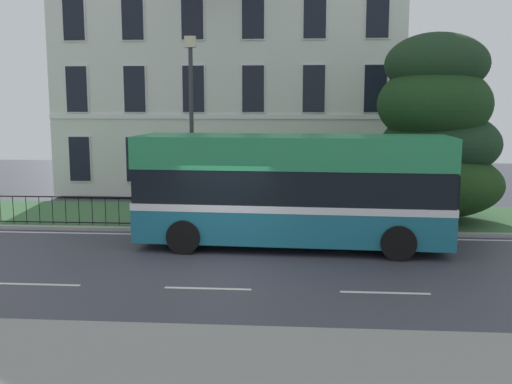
{
  "coord_description": "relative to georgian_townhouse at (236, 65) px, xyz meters",
  "views": [
    {
      "loc": [
        2.11,
        -14.69,
        4.18
      ],
      "look_at": [
        0.59,
        4.81,
        1.25
      ],
      "focal_mm": 41.47,
      "sensor_mm": 36.0,
      "label": 1
    }
  ],
  "objects": [
    {
      "name": "single_decker_bus",
      "position": [
        3.08,
        -13.05,
        -4.39
      ],
      "size": [
        9.1,
        3.04,
        3.27
      ],
      "rotation": [
        0.0,
        0.0,
        -0.05
      ],
      "color": "#1D697F",
      "rests_on": "ground_plane"
    },
    {
      "name": "ground_plane",
      "position": [
        1.24,
        -14.5,
        -6.13
      ],
      "size": [
        60.0,
        56.0,
        0.18
      ],
      "color": "#3E3E48"
    },
    {
      "name": "iron_verge_railing",
      "position": [
        0.0,
        -11.03,
        -5.49
      ],
      "size": [
        14.73,
        0.04,
        0.97
      ],
      "color": "black",
      "rests_on": "ground_plane"
    },
    {
      "name": "street_lamp_post",
      "position": [
        -0.33,
        -10.58,
        -2.39
      ],
      "size": [
        0.36,
        0.24,
        6.24
      ],
      "color": "#333338",
      "rests_on": "ground_plane"
    },
    {
      "name": "georgian_townhouse",
      "position": [
        0.0,
        0.0,
        0.0
      ],
      "size": [
        15.57,
        10.09,
        11.92
      ],
      "color": "silver",
      "rests_on": "ground_plane"
    },
    {
      "name": "evergreen_tree",
      "position": [
        8.01,
        -8.96,
        -2.99
      ],
      "size": [
        4.82,
        4.83,
        6.49
      ],
      "color": "#423328",
      "rests_on": "ground_plane"
    }
  ]
}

